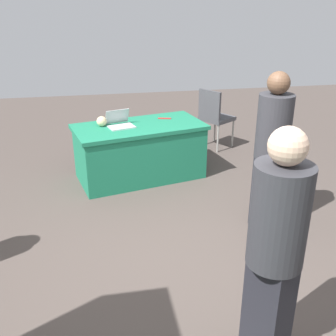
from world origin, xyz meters
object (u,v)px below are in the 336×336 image
Objects in this scene: table_foreground at (140,151)px; scissors_red at (165,118)px; person_presenter at (275,245)px; chair_tucked_right at (214,115)px; yarn_ball at (102,121)px; laptop_silver at (120,124)px; person_attendee_browsing at (272,146)px.

scissors_red reaches higher than table_foreground.
person_presenter reaches higher than scissors_red.
table_foreground is 1.62m from chair_tucked_right.
yarn_ball is 0.88m from scissors_red.
person_presenter is 12.68× the size of yarn_ball.
scissors_red is (-0.63, -0.25, -0.04)m from laptop_silver.
laptop_silver is 0.67m from scissors_red.
scissors_red is (-0.38, -0.23, 0.37)m from table_foreground.
yarn_ball is at bearing 171.43° from person_presenter.
laptop_silver is 2.15× the size of scissors_red.
person_attendee_browsing reaches higher than scissors_red.
yarn_ball is at bearing -96.74° from chair_tucked_right.
scissors_red is (0.93, 0.70, 0.19)m from chair_tucked_right.
person_presenter reaches higher than yarn_ball.
person_presenter reaches higher than chair_tucked_right.
person_attendee_browsing is at bearing 136.05° from yarn_ball.
laptop_silver is at bearing 165.76° from yarn_ball.
yarn_ball is at bearing -152.43° from scissors_red.
person_presenter is at bearing -73.93° from scissors_red.
person_presenter is (-0.43, 3.15, 0.55)m from table_foreground.
table_foreground is 0.64m from yarn_ball.
person_attendee_browsing is (-0.71, -1.63, -0.01)m from person_presenter.
table_foreground is at bearing -133.75° from scissors_red.
laptop_silver reaches higher than table_foreground.
chair_tucked_right is 2.48× the size of laptop_silver.
table_foreground is 4.71× the size of laptop_silver.
table_foreground is at bearing 175.04° from yarn_ball.
chair_tucked_right is at bearing -165.09° from laptop_silver.
chair_tucked_right is 2.48m from person_attendee_browsing.
person_attendee_browsing reaches higher than laptop_silver.
scissors_red is at bearing -174.84° from laptop_silver.
chair_tucked_right reaches higher than table_foreground.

